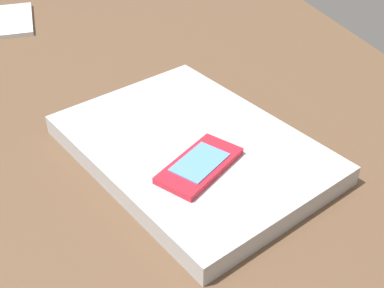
% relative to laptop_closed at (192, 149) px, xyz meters
% --- Properties ---
extents(desk_surface, '(1.20, 0.80, 0.03)m').
position_rel_laptop_closed_xyz_m(desk_surface, '(-0.06, 0.01, -0.03)').
color(desk_surface, brown).
rests_on(desk_surface, ground).
extents(laptop_closed, '(0.38, 0.33, 0.03)m').
position_rel_laptop_closed_xyz_m(laptop_closed, '(0.00, 0.00, 0.00)').
color(laptop_closed, '#B7BABC').
rests_on(laptop_closed, desk_surface).
extents(cell_phone_on_laptop, '(0.10, 0.12, 0.01)m').
position_rel_laptop_closed_xyz_m(cell_phone_on_laptop, '(0.05, -0.01, 0.02)').
color(cell_phone_on_laptop, red).
rests_on(cell_phone_on_laptop, laptop_closed).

